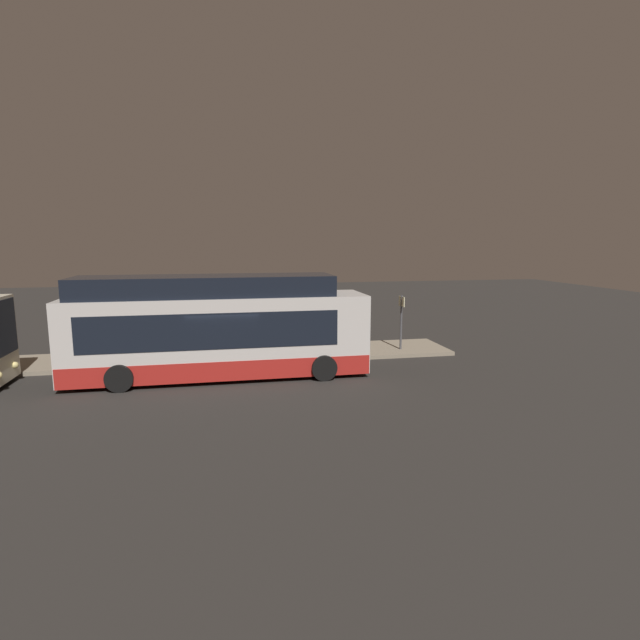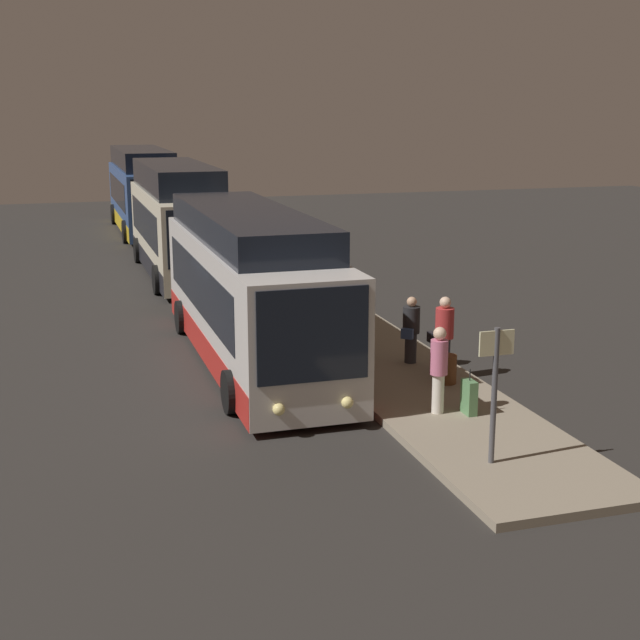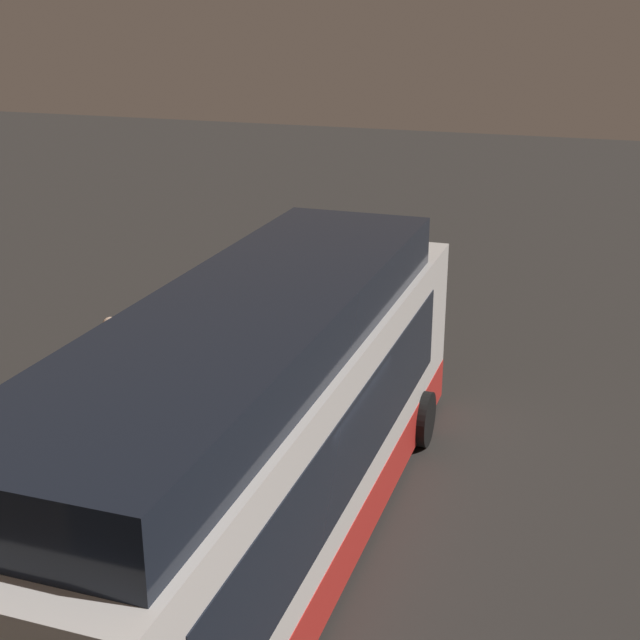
% 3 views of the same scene
% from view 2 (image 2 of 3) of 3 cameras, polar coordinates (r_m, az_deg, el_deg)
% --- Properties ---
extents(ground, '(80.00, 80.00, 0.00)m').
position_cam_2_polar(ground, '(22.26, -4.68, -2.73)').
color(ground, '#2B2826').
extents(platform, '(20.00, 3.08, 0.16)m').
position_cam_2_polar(platform, '(23.08, 2.96, -1.90)').
color(platform, gray).
rests_on(platform, ground).
extents(bus_lead, '(10.91, 2.80, 3.75)m').
position_cam_2_polar(bus_lead, '(22.05, -4.50, 1.68)').
color(bus_lead, silver).
rests_on(bus_lead, ground).
extents(bus_second, '(10.24, 2.80, 4.11)m').
position_cam_2_polar(bus_second, '(33.95, -9.05, 5.98)').
color(bus_second, beige).
rests_on(bus_second, ground).
extents(bus_third, '(11.12, 2.83, 4.11)m').
position_cam_2_polar(bus_third, '(46.09, -11.24, 7.88)').
color(bus_third, '#33518C').
rests_on(bus_third, ground).
extents(passenger_boarding, '(0.67, 0.64, 1.63)m').
position_cam_2_polar(passenger_boarding, '(21.50, 5.84, -0.52)').
color(passenger_boarding, '#2D2D33').
rests_on(passenger_boarding, platform).
extents(passenger_waiting, '(0.48, 0.64, 1.80)m').
position_cam_2_polar(passenger_waiting, '(20.80, 7.93, -0.78)').
color(passenger_waiting, '#2D2D33').
rests_on(passenger_waiting, platform).
extents(passenger_with_bags, '(0.50, 0.50, 1.79)m').
position_cam_2_polar(passenger_with_bags, '(18.04, 7.61, -2.94)').
color(passenger_with_bags, silver).
rests_on(passenger_with_bags, platform).
extents(suitcase, '(0.42, 0.19, 0.95)m').
position_cam_2_polar(suitcase, '(18.25, 9.52, -4.89)').
color(suitcase, '#598C59').
rests_on(suitcase, platform).
extents(sign_post, '(0.10, 0.64, 2.43)m').
position_cam_2_polar(sign_post, '(15.53, 11.13, -3.77)').
color(sign_post, '#4C4C51').
rests_on(sign_post, platform).
extents(trash_bin, '(0.44, 0.44, 0.65)m').
position_cam_2_polar(trash_bin, '(20.16, 8.12, -3.13)').
color(trash_bin, '#593319').
rests_on(trash_bin, platform).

